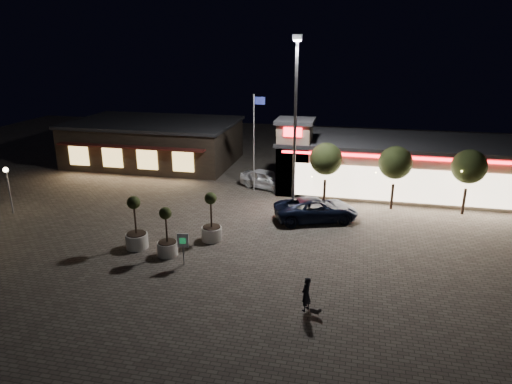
% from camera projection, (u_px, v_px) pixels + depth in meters
% --- Properties ---
extents(ground, '(90.00, 90.00, 0.00)m').
position_uv_depth(ground, '(237.00, 263.00, 25.87)').
color(ground, '#635B50').
rests_on(ground, ground).
extents(retail_building, '(20.40, 8.40, 6.10)m').
position_uv_depth(retail_building, '(396.00, 164.00, 37.86)').
color(retail_building, tan).
rests_on(retail_building, ground).
extents(restaurant_building, '(16.40, 11.00, 4.30)m').
position_uv_depth(restaurant_building, '(155.00, 142.00, 46.58)').
color(restaurant_building, '#382D23').
rests_on(restaurant_building, ground).
extents(floodlight_pole, '(0.60, 0.40, 12.38)m').
position_uv_depth(floodlight_pole, '(295.00, 118.00, 30.65)').
color(floodlight_pole, gray).
rests_on(floodlight_pole, ground).
extents(flagpole, '(0.95, 0.10, 8.00)m').
position_uv_depth(flagpole, '(255.00, 135.00, 36.81)').
color(flagpole, white).
rests_on(flagpole, ground).
extents(lamp_post_west, '(0.36, 0.36, 3.48)m').
position_uv_depth(lamp_post_west, '(8.00, 181.00, 32.52)').
color(lamp_post_west, gray).
rests_on(lamp_post_west, ground).
extents(string_tree_a, '(2.42, 2.42, 4.79)m').
position_uv_depth(string_tree_a, '(326.00, 159.00, 34.11)').
color(string_tree_a, '#332319').
rests_on(string_tree_a, ground).
extents(string_tree_b, '(2.42, 2.42, 4.79)m').
position_uv_depth(string_tree_b, '(395.00, 163.00, 33.07)').
color(string_tree_b, '#332319').
rests_on(string_tree_b, ground).
extents(string_tree_c, '(2.42, 2.42, 4.79)m').
position_uv_depth(string_tree_c, '(469.00, 167.00, 32.04)').
color(string_tree_c, '#332319').
rests_on(string_tree_c, ground).
extents(pickup_truck, '(6.40, 4.52, 1.62)m').
position_uv_depth(pickup_truck, '(316.00, 209.00, 31.79)').
color(pickup_truck, black).
rests_on(pickup_truck, ground).
extents(white_sedan, '(5.10, 3.61, 1.61)m').
position_uv_depth(white_sedan, '(266.00, 179.00, 38.67)').
color(white_sedan, white).
rests_on(white_sedan, ground).
extents(pedestrian, '(0.63, 0.73, 1.69)m').
position_uv_depth(pedestrian, '(306.00, 294.00, 21.09)').
color(pedestrian, black).
rests_on(pedestrian, ground).
extents(dog, '(0.55, 0.29, 0.30)m').
position_uv_depth(dog, '(316.00, 310.00, 20.78)').
color(dog, '#59514C').
rests_on(dog, ground).
extents(planter_left, '(1.35, 1.35, 3.31)m').
position_uv_depth(planter_left, '(136.00, 232.00, 27.46)').
color(planter_left, silver).
rests_on(planter_left, ground).
extents(planter_mid, '(1.22, 1.22, 2.99)m').
position_uv_depth(planter_mid, '(167.00, 241.00, 26.54)').
color(planter_mid, silver).
rests_on(planter_mid, ground).
extents(planter_right, '(1.29, 1.29, 3.17)m').
position_uv_depth(planter_right, '(212.00, 226.00, 28.55)').
color(planter_right, silver).
rests_on(planter_right, ground).
extents(valet_sign, '(0.62, 0.18, 1.90)m').
position_uv_depth(valet_sign, '(183.00, 243.00, 25.22)').
color(valet_sign, gray).
rests_on(valet_sign, ground).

